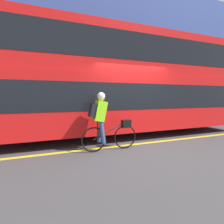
{
  "coord_description": "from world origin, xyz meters",
  "views": [
    {
      "loc": [
        -2.71,
        -4.82,
        1.5
      ],
      "look_at": [
        -0.65,
        0.43,
        1.0
      ],
      "focal_mm": 28.0,
      "sensor_mm": 36.0,
      "label": 1
    }
  ],
  "objects": [
    {
      "name": "building_facade",
      "position": [
        0.0,
        6.58,
        4.83
      ],
      "size": [
        60.0,
        0.3,
        9.67
      ],
      "color": "#33478C",
      "rests_on": "ground_plane"
    },
    {
      "name": "sidewalk_curb",
      "position": [
        0.0,
        5.46,
        0.07
      ],
      "size": [
        60.0,
        1.93,
        0.14
      ],
      "color": "#A8A399",
      "rests_on": "ground_plane"
    },
    {
      "name": "ground_plane",
      "position": [
        0.0,
        0.0,
        0.0
      ],
      "size": [
        80.0,
        80.0,
        0.0
      ],
      "primitive_type": "plane",
      "color": "#424244"
    },
    {
      "name": "road_center_line",
      "position": [
        0.0,
        -0.08,
        0.0
      ],
      "size": [
        50.0,
        0.14,
        0.01
      ],
      "primitive_type": "cube",
      "color": "yellow",
      "rests_on": "ground_plane"
    },
    {
      "name": "cyclist_on_bike",
      "position": [
        -1.19,
        -0.34,
        0.87
      ],
      "size": [
        1.62,
        0.32,
        1.62
      ],
      "color": "black",
      "rests_on": "ground_plane"
    },
    {
      "name": "bus",
      "position": [
        0.03,
        1.38,
        2.11
      ],
      "size": [
        10.05,
        2.52,
        3.79
      ],
      "color": "black",
      "rests_on": "ground_plane"
    }
  ]
}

